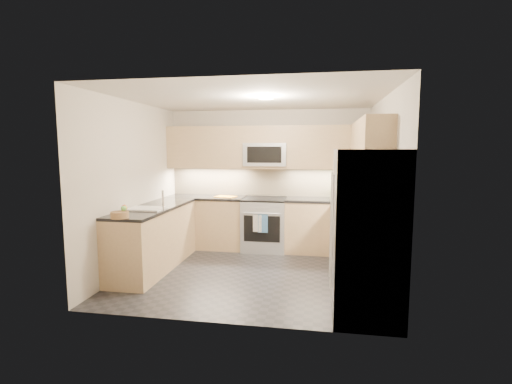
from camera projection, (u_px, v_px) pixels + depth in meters
name	position (u px, v px, depth m)	size (l,w,h in m)	color
floor	(252.00, 273.00, 5.41)	(3.60, 3.20, 0.00)	black
ceiling	(252.00, 98.00, 5.12)	(3.60, 3.20, 0.02)	beige
wall_back	(267.00, 179.00, 6.83)	(3.60, 0.02, 2.50)	#BCB3A4
wall_front	(224.00, 205.00, 3.70)	(3.60, 0.02, 2.50)	#BCB3A4
wall_left	(134.00, 186.00, 5.56)	(0.02, 3.20, 2.50)	#BCB3A4
wall_right	(384.00, 190.00, 4.97)	(0.02, 3.20, 2.50)	#BCB3A4
base_cab_back_left	(206.00, 223.00, 6.81)	(1.42, 0.60, 0.90)	tan
base_cab_back_right	(327.00, 227.00, 6.45)	(1.42, 0.60, 0.90)	tan
base_cab_right	(358.00, 245.00, 5.26)	(0.60, 1.70, 0.90)	tan
base_cab_peninsula	(155.00, 239.00, 5.60)	(0.60, 2.00, 0.90)	tan
countertop_back_left	(206.00, 197.00, 6.75)	(1.42, 0.63, 0.04)	black
countertop_back_right	(327.00, 200.00, 6.40)	(1.42, 0.63, 0.04)	black
countertop_right	(359.00, 212.00, 5.20)	(0.63, 1.70, 0.04)	black
countertop_peninsula	(154.00, 208.00, 5.55)	(0.63, 2.00, 0.04)	black
upper_cab_back	(266.00, 147.00, 6.59)	(3.60, 0.35, 0.75)	tan
upper_cab_right	(369.00, 147.00, 5.20)	(0.35, 1.95, 0.75)	tan
backsplash_back	(267.00, 182.00, 6.83)	(3.60, 0.01, 0.51)	tan
backsplash_right	(378.00, 191.00, 5.42)	(0.01, 2.30, 0.51)	tan
gas_range	(265.00, 225.00, 6.61)	(0.76, 0.65, 0.91)	#A3A5AB
range_cooktop	(265.00, 199.00, 6.55)	(0.76, 0.65, 0.03)	black
oven_door_glass	(262.00, 229.00, 6.28)	(0.62, 0.02, 0.45)	black
oven_handle	(262.00, 213.00, 6.23)	(0.02, 0.02, 0.60)	#B2B5BA
microwave	(266.00, 155.00, 6.58)	(0.76, 0.40, 0.40)	#A5A8AD
microwave_door	(264.00, 155.00, 6.38)	(0.60, 0.01, 0.28)	black
refrigerator	(367.00, 234.00, 3.94)	(0.70, 0.90, 1.80)	#93959A
fridge_handle_left	(332.00, 232.00, 3.82)	(0.02, 0.02, 1.20)	#B2B5BA
fridge_handle_right	(331.00, 225.00, 4.17)	(0.02, 0.02, 1.20)	#B2B5BA
sink_basin	(146.00, 213.00, 5.31)	(0.52, 0.38, 0.16)	white
faucet	(163.00, 200.00, 5.24)	(0.03, 0.03, 0.28)	silver
utensil_bowl	(340.00, 194.00, 6.40)	(0.31, 0.31, 0.18)	#65C253
cutting_board	(226.00, 197.00, 6.66)	(0.36, 0.25, 0.01)	orange
fruit_basket	(120.00, 215.00, 4.63)	(0.22, 0.22, 0.08)	olive
fruit_apple	(124.00, 207.00, 4.76)	(0.07, 0.07, 0.07)	red
fruit_pear	(124.00, 208.00, 4.68)	(0.07, 0.07, 0.07)	#67B84E
dish_towel_check	(257.00, 223.00, 6.24)	(0.15, 0.01, 0.29)	silver
dish_towel_blue	(263.00, 224.00, 6.23)	(0.16, 0.01, 0.31)	#305784
fruit_orange	(125.00, 208.00, 4.72)	(0.07, 0.07, 0.07)	#F7A61B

